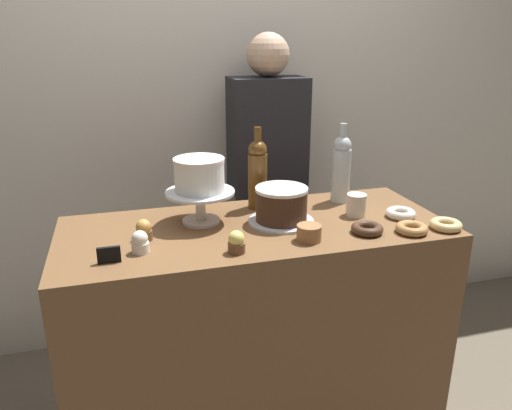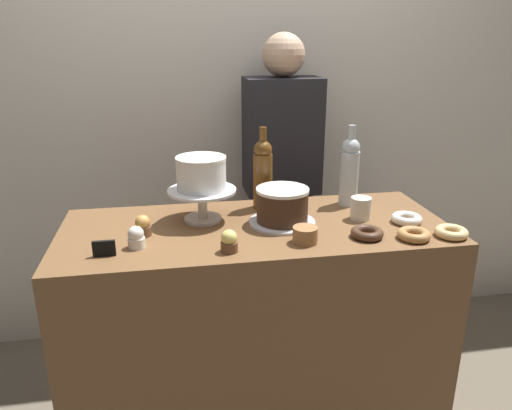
# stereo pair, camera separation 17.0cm
# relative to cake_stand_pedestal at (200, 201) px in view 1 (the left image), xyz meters

# --- Properties ---
(back_wall) EXTENTS (6.00, 0.05, 2.60)m
(back_wall) POSITION_rel_cake_stand_pedestal_xyz_m (0.19, 0.78, 0.29)
(back_wall) COLOR silver
(back_wall) RESTS_ON ground_plane
(display_counter) EXTENTS (1.40, 0.59, 0.93)m
(display_counter) POSITION_rel_cake_stand_pedestal_xyz_m (0.19, -0.09, -0.55)
(display_counter) COLOR brown
(display_counter) RESTS_ON ground_plane
(cake_stand_pedestal) EXTENTS (0.25, 0.25, 0.12)m
(cake_stand_pedestal) POSITION_rel_cake_stand_pedestal_xyz_m (0.00, 0.00, 0.00)
(cake_stand_pedestal) COLOR silver
(cake_stand_pedestal) RESTS_ON display_counter
(white_layer_cake) EXTENTS (0.18, 0.18, 0.12)m
(white_layer_cake) POSITION_rel_cake_stand_pedestal_xyz_m (-0.00, 0.00, 0.10)
(white_layer_cake) COLOR white
(white_layer_cake) RESTS_ON cake_stand_pedestal
(silver_serving_platter) EXTENTS (0.24, 0.24, 0.01)m
(silver_serving_platter) POSITION_rel_cake_stand_pedestal_xyz_m (0.28, -0.08, -0.08)
(silver_serving_platter) COLOR silver
(silver_serving_platter) RESTS_ON display_counter
(chocolate_round_cake) EXTENTS (0.19, 0.19, 0.13)m
(chocolate_round_cake) POSITION_rel_cake_stand_pedestal_xyz_m (0.28, -0.08, -0.01)
(chocolate_round_cake) COLOR #3D2619
(chocolate_round_cake) RESTS_ON silver_serving_platter
(wine_bottle_amber) EXTENTS (0.08, 0.08, 0.33)m
(wine_bottle_amber) POSITION_rel_cake_stand_pedestal_xyz_m (0.25, 0.10, 0.06)
(wine_bottle_amber) COLOR #5B3814
(wine_bottle_amber) RESTS_ON display_counter
(wine_bottle_clear) EXTENTS (0.08, 0.08, 0.33)m
(wine_bottle_clear) POSITION_rel_cake_stand_pedestal_xyz_m (0.60, 0.08, 0.06)
(wine_bottle_clear) COLOR #B2BCC1
(wine_bottle_clear) RESTS_ON display_counter
(cupcake_vanilla) EXTENTS (0.06, 0.06, 0.07)m
(cupcake_vanilla) POSITION_rel_cake_stand_pedestal_xyz_m (-0.23, -0.21, -0.05)
(cupcake_vanilla) COLOR white
(cupcake_vanilla) RESTS_ON display_counter
(cupcake_caramel) EXTENTS (0.06, 0.06, 0.07)m
(cupcake_caramel) POSITION_rel_cake_stand_pedestal_xyz_m (-0.21, -0.11, -0.05)
(cupcake_caramel) COLOR brown
(cupcake_caramel) RESTS_ON display_counter
(cupcake_lemon) EXTENTS (0.06, 0.06, 0.07)m
(cupcake_lemon) POSITION_rel_cake_stand_pedestal_xyz_m (0.06, -0.29, -0.05)
(cupcake_lemon) COLOR brown
(cupcake_lemon) RESTS_ON display_counter
(donut_sugar) EXTENTS (0.11, 0.11, 0.03)m
(donut_sugar) POSITION_rel_cake_stand_pedestal_xyz_m (0.74, -0.16, -0.07)
(donut_sugar) COLOR silver
(donut_sugar) RESTS_ON display_counter
(donut_maple) EXTENTS (0.11, 0.11, 0.03)m
(donut_maple) POSITION_rel_cake_stand_pedestal_xyz_m (0.69, -0.30, -0.07)
(donut_maple) COLOR #B27F47
(donut_maple) RESTS_ON display_counter
(donut_glazed) EXTENTS (0.11, 0.11, 0.03)m
(donut_glazed) POSITION_rel_cake_stand_pedestal_xyz_m (0.83, -0.31, -0.07)
(donut_glazed) COLOR #E0C17F
(donut_glazed) RESTS_ON display_counter
(donut_chocolate) EXTENTS (0.11, 0.11, 0.03)m
(donut_chocolate) POSITION_rel_cake_stand_pedestal_xyz_m (0.54, -0.26, -0.07)
(donut_chocolate) COLOR #472D1E
(donut_chocolate) RESTS_ON display_counter
(cookie_stack) EXTENTS (0.08, 0.08, 0.05)m
(cookie_stack) POSITION_rel_cake_stand_pedestal_xyz_m (0.32, -0.27, -0.06)
(cookie_stack) COLOR olive
(cookie_stack) RESTS_ON display_counter
(price_sign_chalkboard) EXTENTS (0.07, 0.01, 0.05)m
(price_sign_chalkboard) POSITION_rel_cake_stand_pedestal_xyz_m (-0.33, -0.26, -0.06)
(price_sign_chalkboard) COLOR black
(price_sign_chalkboard) RESTS_ON display_counter
(coffee_cup_ceramic) EXTENTS (0.08, 0.08, 0.08)m
(coffee_cup_ceramic) POSITION_rel_cake_stand_pedestal_xyz_m (0.59, -0.09, -0.04)
(coffee_cup_ceramic) COLOR silver
(coffee_cup_ceramic) RESTS_ON display_counter
(barista_figure) EXTENTS (0.36, 0.22, 1.60)m
(barista_figure) POSITION_rel_cake_stand_pedestal_xyz_m (0.43, 0.56, -0.17)
(barista_figure) COLOR black
(barista_figure) RESTS_ON ground_plane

